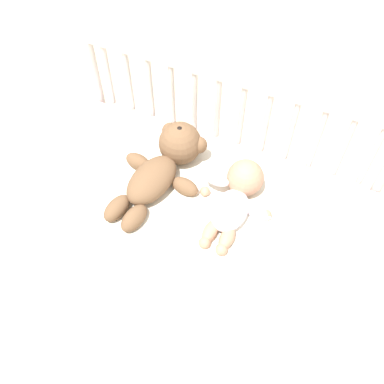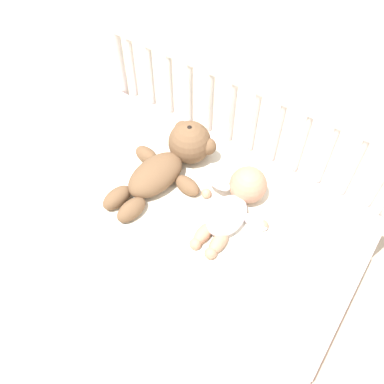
% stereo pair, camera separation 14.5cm
% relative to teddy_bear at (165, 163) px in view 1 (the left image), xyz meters
% --- Properties ---
extents(ground_plane, '(12.00, 12.00, 0.00)m').
position_rel_teddy_bear_xyz_m(ground_plane, '(0.14, -0.07, -0.58)').
color(ground_plane, '#C6B293').
extents(crib_mattress, '(1.20, 0.62, 0.51)m').
position_rel_teddy_bear_xyz_m(crib_mattress, '(0.14, -0.07, -0.32)').
color(crib_mattress, '#EDB7C6').
rests_on(crib_mattress, ground_plane).
extents(crib_rail, '(1.20, 0.04, 0.83)m').
position_rel_teddy_bear_xyz_m(crib_rail, '(0.14, 0.26, 0.02)').
color(crib_rail, beige).
rests_on(crib_rail, ground_plane).
extents(blanket, '(0.80, 0.57, 0.01)m').
position_rel_teddy_bear_xyz_m(blanket, '(0.10, -0.08, -0.06)').
color(blanket, silver).
rests_on(blanket, crib_mattress).
extents(teddy_bear, '(0.32, 0.47, 0.16)m').
position_rel_teddy_bear_xyz_m(teddy_bear, '(0.00, 0.00, 0.00)').
color(teddy_bear, brown).
rests_on(teddy_bear, crib_mattress).
extents(baby, '(0.27, 0.36, 0.13)m').
position_rel_teddy_bear_xyz_m(baby, '(0.28, -0.02, -0.01)').
color(baby, white).
rests_on(baby, crib_mattress).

